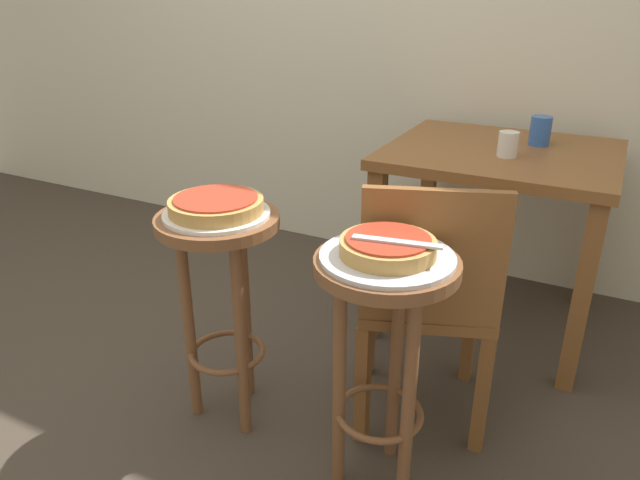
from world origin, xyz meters
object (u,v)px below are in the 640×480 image
object	(u,v)px
dining_table	(499,181)
cup_far_edge	(540,131)
pizza_middle	(216,205)
pizza_server_knife	(397,242)
pizza_foreground	(388,246)
serving_plate_foreground	(387,257)
serving_plate_middle	(217,214)
stool_foreground	(384,325)
wooden_chair	(427,297)
stool_middle	(221,274)
cup_near_edge	(508,144)

from	to	relation	value
dining_table	cup_far_edge	distance (m)	0.25
pizza_middle	cup_far_edge	xyz separation A→B (m)	(0.73, 1.13, 0.06)
pizza_server_knife	pizza_foreground	bearing A→B (deg)	136.27
serving_plate_foreground	serving_plate_middle	distance (m)	0.56
stool_foreground	wooden_chair	distance (m)	0.30
stool_foreground	stool_middle	xyz separation A→B (m)	(-0.55, 0.05, 0.00)
serving_plate_foreground	cup_near_edge	size ratio (longest dim) A/B	3.70
serving_plate_foreground	pizza_server_knife	xyz separation A→B (m)	(0.03, -0.02, 0.06)
pizza_foreground	cup_near_edge	xyz separation A→B (m)	(0.10, 0.95, 0.05)
stool_middle	cup_far_edge	bearing A→B (deg)	56.93
wooden_chair	pizza_server_knife	bearing A→B (deg)	-89.08
dining_table	cup_far_edge	world-z (taller)	cup_far_edge
serving_plate_foreground	stool_middle	size ratio (longest dim) A/B	0.48
dining_table	wooden_chair	bearing A→B (deg)	-93.29
pizza_server_knife	stool_foreground	bearing A→B (deg)	136.27
stool_middle	wooden_chair	distance (m)	0.63
stool_foreground	serving_plate_foreground	world-z (taller)	serving_plate_foreground
serving_plate_middle	cup_near_edge	xyz separation A→B (m)	(0.66, 0.90, 0.08)
pizza_foreground	stool_middle	xyz separation A→B (m)	(-0.55, 0.05, -0.23)
serving_plate_foreground	dining_table	xyz separation A→B (m)	(0.07, 1.04, -0.09)
dining_table	cup_near_edge	xyz separation A→B (m)	(0.03, -0.10, 0.17)
serving_plate_middle	cup_near_edge	world-z (taller)	cup_near_edge
pizza_server_knife	dining_table	bearing A→B (deg)	77.93
stool_foreground	dining_table	distance (m)	1.05
serving_plate_foreground	pizza_foreground	xyz separation A→B (m)	(0.00, 0.00, 0.03)
stool_middle	cup_near_edge	world-z (taller)	cup_near_edge
pizza_server_knife	cup_far_edge	bearing A→B (deg)	72.83
stool_foreground	cup_near_edge	size ratio (longest dim) A/B	7.77
stool_foreground	serving_plate_foreground	bearing A→B (deg)	-172.87
stool_foreground	cup_near_edge	xyz separation A→B (m)	(0.10, 0.95, 0.28)
serving_plate_foreground	cup_near_edge	bearing A→B (deg)	83.88
serving_plate_foreground	pizza_middle	world-z (taller)	pizza_middle
dining_table	wooden_chair	size ratio (longest dim) A/B	1.01
serving_plate_middle	wooden_chair	distance (m)	0.68
stool_foreground	stool_middle	size ratio (longest dim) A/B	1.00
serving_plate_middle	cup_near_edge	distance (m)	1.11
stool_foreground	pizza_foreground	size ratio (longest dim) A/B	2.97
serving_plate_foreground	pizza_server_knife	bearing A→B (deg)	-33.69
dining_table	pizza_server_knife	size ratio (longest dim) A/B	3.89
stool_middle	wooden_chair	xyz separation A→B (m)	(0.58, 0.25, -0.06)
pizza_server_knife	serving_plate_foreground	bearing A→B (deg)	136.27
stool_foreground	wooden_chair	bearing A→B (deg)	85.22
pizza_foreground	pizza_server_knife	world-z (taller)	pizza_server_knife
stool_middle	pizza_middle	xyz separation A→B (m)	(0.00, 0.00, 0.23)
stool_middle	serving_plate_middle	size ratio (longest dim) A/B	2.26
pizza_foreground	wooden_chair	world-z (taller)	wooden_chair
pizza_middle	serving_plate_foreground	bearing A→B (deg)	-5.07
cup_far_edge	cup_near_edge	bearing A→B (deg)	-108.73
cup_near_edge	pizza_server_knife	world-z (taller)	cup_near_edge
stool_foreground	cup_near_edge	distance (m)	0.99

